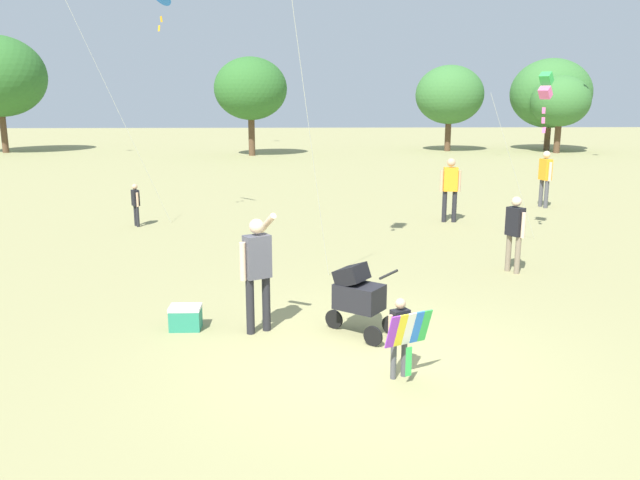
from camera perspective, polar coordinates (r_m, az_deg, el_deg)
The scene contains 11 objects.
ground_plane at distance 8.37m, azimuth 4.28°, elevation -10.59°, with size 120.00×120.00×0.00m, color #938E5B.
treeline_distant at distance 38.22m, azimuth -1.84°, elevation 13.47°, with size 37.78×6.92×6.70m.
child_with_butterfly_kite at distance 7.66m, azimuth 7.28°, elevation -8.11°, with size 0.57×0.46×1.00m.
person_adult_flyer at distance 8.99m, azimuth -5.64°, elevation -2.22°, with size 0.52×0.65×1.73m.
stroller at distance 8.99m, azimuth 3.41°, elevation -4.78°, with size 1.05×0.90×1.03m.
kite_orange_delta at distance 15.62m, azimuth 19.53°, elevation 12.78°, with size 1.84×1.52×3.85m.
person_red_shirt at distance 17.09m, azimuth -16.17°, elevation 3.33°, with size 0.25×0.31×1.10m.
person_sitting_far at distance 12.60m, azimuth 17.04°, elevation 1.02°, with size 0.33×0.42×1.47m.
person_couple_left at distance 20.36m, azimuth 19.51°, elevation 5.56°, with size 0.31×0.53×1.70m.
person_kid_running at distance 17.28m, azimuth 11.59°, elevation 4.86°, with size 0.55×0.27×1.70m.
cooler_box at distance 9.50m, azimuth -11.94°, elevation -6.81°, with size 0.45×0.33×0.35m.
Camera 1 is at (-0.87, -7.64, 3.32)m, focal length 35.75 mm.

